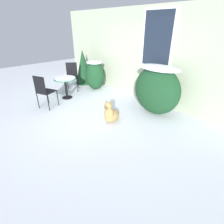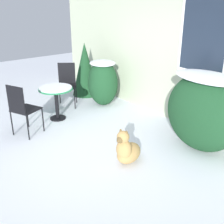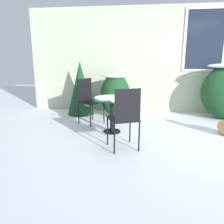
# 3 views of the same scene
# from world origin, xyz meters

# --- Properties ---
(ground_plane) EXTENTS (16.00, 16.00, 0.00)m
(ground_plane) POSITION_xyz_m (0.00, 0.00, 0.00)
(ground_plane) COLOR white
(house_wall) EXTENTS (8.00, 0.10, 2.78)m
(house_wall) POSITION_xyz_m (0.04, 2.20, 1.42)
(house_wall) COLOR #B2BC9E
(house_wall) RESTS_ON ground_plane
(shrub_left) EXTENTS (0.74, 0.69, 1.09)m
(shrub_left) POSITION_xyz_m (-1.56, 1.55, 0.58)
(shrub_left) COLOR #194223
(shrub_left) RESTS_ON ground_plane
(shrub_middle) EXTENTS (1.36, 0.86, 1.34)m
(shrub_middle) POSITION_xyz_m (1.20, 1.59, 0.71)
(shrub_middle) COLOR #194223
(shrub_middle) RESTS_ON ground_plane
(evergreen_bush) EXTENTS (0.71, 0.71, 1.38)m
(evergreen_bush) POSITION_xyz_m (-2.49, 1.66, 0.69)
(evergreen_bush) COLOR #194223
(evergreen_bush) RESTS_ON ground_plane
(patio_table) EXTENTS (0.71, 0.71, 0.71)m
(patio_table) POSITION_xyz_m (-1.48, 0.26, 0.58)
(patio_table) COLOR black
(patio_table) RESTS_ON ground_plane
(patio_chair_near_table) EXTENTS (0.62, 0.62, 1.01)m
(patio_chair_near_table) POSITION_xyz_m (-2.10, 0.87, 0.56)
(patio_chair_near_table) COLOR black
(patio_chair_near_table) RESTS_ON ground_plane
(patio_chair_far_side) EXTENTS (0.58, 0.58, 1.01)m
(patio_chair_far_side) POSITION_xyz_m (-1.17, -0.59, 0.56)
(patio_chair_far_side) COLOR black
(patio_chair_far_side) RESTS_ON ground_plane
(dog) EXTENTS (0.45, 0.68, 0.63)m
(dog) POSITION_xyz_m (0.78, 0.29, 0.23)
(dog) COLOR tan
(dog) RESTS_ON ground_plane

